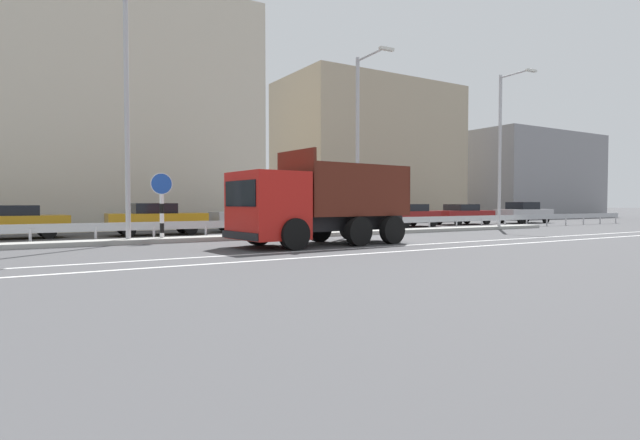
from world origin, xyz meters
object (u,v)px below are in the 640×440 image
object	(u,v)px
parked_car_2	(157,219)
parked_car_7	(523,213)
median_road_sign	(162,205)
parked_car_6	(463,214)
parked_car_5	(410,215)
street_lamp_3	(502,144)
street_lamp_2	(360,135)
street_lamp_1	(127,104)
dump_truck	(303,209)
parked_car_4	(351,217)
parked_car_3	(254,217)
parked_car_1	(10,222)

from	to	relation	value
parked_car_2	parked_car_7	size ratio (longest dim) A/B	1.02
median_road_sign	parked_car_7	size ratio (longest dim) A/B	0.59
parked_car_6	parked_car_5	bearing A→B (deg)	-82.13
street_lamp_3	parked_car_7	xyz separation A→B (m)	(9.04, 5.13, -4.19)
parked_car_5	street_lamp_2	bearing A→B (deg)	119.28
street_lamp_1	parked_car_5	bearing A→B (deg)	15.15
dump_truck	parked_car_4	distance (m)	12.33
street_lamp_3	parked_car_2	distance (m)	19.65
parked_car_4	parked_car_5	bearing A→B (deg)	89.72
street_lamp_1	parked_car_4	xyz separation A→B (m)	(13.52, 4.95, -4.48)
dump_truck	street_lamp_1	size ratio (longest dim) A/B	0.75
parked_car_3	parked_car_1	bearing A→B (deg)	-89.53
median_road_sign	street_lamp_3	distance (m)	19.79
parked_car_7	street_lamp_2	bearing A→B (deg)	-70.62
street_lamp_1	street_lamp_2	bearing A→B (deg)	-1.66
parked_car_3	parked_car_5	world-z (taller)	parked_car_3
median_road_sign	parked_car_6	size ratio (longest dim) A/B	0.59
street_lamp_2	parked_car_6	distance (m)	15.17
street_lamp_2	street_lamp_3	distance (m)	10.35
street_lamp_1	parked_car_7	xyz separation A→B (m)	(29.73, 4.96, -4.36)
parked_car_5	parked_car_6	world-z (taller)	parked_car_5
street_lamp_2	street_lamp_3	xyz separation A→B (m)	(10.34, 0.13, 0.27)
parked_car_1	parked_car_4	xyz separation A→B (m)	(17.29, -0.51, -0.06)
dump_truck	parked_car_4	size ratio (longest dim) A/B	1.78
parked_car_1	parked_car_5	distance (m)	21.94
parked_car_1	street_lamp_3	bearing A→B (deg)	-106.41
parked_car_2	parked_car_7	distance (m)	27.53
parked_car_2	parked_car_7	world-z (taller)	parked_car_7
median_road_sign	parked_car_4	distance (m)	13.24
street_lamp_2	parked_car_7	distance (m)	20.46
street_lamp_2	parked_car_4	xyz separation A→B (m)	(3.17, 5.25, -4.04)
street_lamp_3	parked_car_1	bearing A→B (deg)	167.05
street_lamp_2	parked_car_2	distance (m)	10.48
parked_car_5	parked_car_7	bearing A→B (deg)	-94.26
median_road_sign	parked_car_7	distance (m)	28.93
parked_car_3	parked_car_5	distance (m)	10.68
parked_car_3	parked_car_7	distance (m)	22.25
parked_car_7	street_lamp_1	bearing A→B (deg)	-76.33
parked_car_1	street_lamp_1	bearing A→B (deg)	-148.79
parked_car_2	parked_car_4	world-z (taller)	parked_car_2
street_lamp_1	parked_car_1	distance (m)	7.97
street_lamp_3	parked_car_2	xyz separation A→B (m)	(-18.49, 5.14, -4.22)
dump_truck	parked_car_3	bearing A→B (deg)	-18.41
street_lamp_3	parked_car_1	distance (m)	25.46
parked_car_5	median_road_sign	bearing A→B (deg)	101.50
parked_car_2	parked_car_7	bearing A→B (deg)	92.60
street_lamp_1	parked_car_6	bearing A→B (deg)	13.23
parked_car_1	parked_car_4	distance (m)	17.30
street_lamp_1	parked_car_7	distance (m)	30.45
street_lamp_3	parked_car_6	bearing A→B (deg)	62.01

